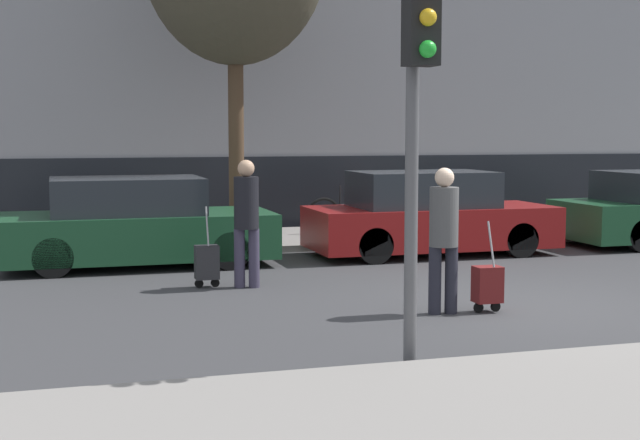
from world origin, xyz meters
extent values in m
plane|color=#38383A|center=(0.00, 0.00, 0.00)|extent=(80.00, 80.00, 0.00)
cube|color=gray|center=(0.00, 7.00, 0.06)|extent=(28.00, 3.00, 0.12)
cube|color=black|center=(0.00, 9.18, 0.80)|extent=(27.44, 0.06, 1.60)
cube|color=#194728|center=(-4.30, 4.68, 0.49)|extent=(4.25, 1.89, 0.70)
cube|color=#23282D|center=(-4.47, 4.68, 1.13)|extent=(2.34, 1.66, 0.57)
cylinder|color=black|center=(-2.98, 3.83, 0.30)|extent=(0.60, 0.18, 0.60)
cylinder|color=black|center=(-2.98, 5.54, 0.30)|extent=(0.60, 0.18, 0.60)
cylinder|color=black|center=(-5.62, 3.83, 0.30)|extent=(0.60, 0.18, 0.60)
cylinder|color=black|center=(-5.62, 5.54, 0.30)|extent=(0.60, 0.18, 0.60)
cube|color=maroon|center=(0.70, 4.53, 0.49)|extent=(4.26, 1.71, 0.70)
cube|color=#23282D|center=(0.53, 4.53, 1.15)|extent=(2.35, 1.51, 0.61)
cylinder|color=black|center=(2.02, 3.77, 0.30)|extent=(0.60, 0.18, 0.60)
cylinder|color=black|center=(2.02, 5.30, 0.30)|extent=(0.60, 0.18, 0.60)
cylinder|color=black|center=(-0.62, 3.77, 0.30)|extent=(0.60, 0.18, 0.60)
cylinder|color=black|center=(-0.62, 5.30, 0.30)|extent=(0.60, 0.18, 0.60)
cylinder|color=black|center=(4.42, 5.43, 0.30)|extent=(0.60, 0.18, 0.60)
cylinder|color=#383347|center=(-3.15, 2.25, 0.41)|extent=(0.15, 0.15, 0.82)
cylinder|color=#383347|center=(-2.96, 2.20, 0.41)|extent=(0.15, 0.15, 0.82)
cylinder|color=black|center=(-3.05, 2.22, 1.17)|extent=(0.34, 0.34, 0.71)
sphere|color=tan|center=(-3.05, 2.22, 1.64)|extent=(0.23, 0.23, 0.23)
cube|color=#262628|center=(-3.58, 2.38, 0.35)|extent=(0.32, 0.24, 0.46)
cylinder|color=black|center=(-3.69, 2.38, 0.06)|extent=(0.12, 0.03, 0.12)
cylinder|color=black|center=(-3.47, 2.38, 0.06)|extent=(0.12, 0.03, 0.12)
cylinder|color=gray|center=(-3.58, 2.31, 0.86)|extent=(0.02, 0.19, 0.53)
cylinder|color=#23232D|center=(-1.10, -0.19, 0.40)|extent=(0.15, 0.15, 0.80)
cylinder|color=#23232D|center=(-1.30, -0.16, 0.40)|extent=(0.15, 0.15, 0.80)
cylinder|color=#4C4C4C|center=(-1.20, -0.18, 1.15)|extent=(0.34, 0.34, 0.70)
sphere|color=beige|center=(-1.20, -0.18, 1.61)|extent=(0.23, 0.23, 0.23)
cube|color=maroon|center=(-0.66, -0.24, 0.34)|extent=(0.32, 0.24, 0.43)
cylinder|color=black|center=(-0.77, -0.24, 0.06)|extent=(0.12, 0.03, 0.12)
cylinder|color=black|center=(-0.54, -0.24, 0.06)|extent=(0.12, 0.03, 0.12)
cylinder|color=gray|center=(-0.66, -0.31, 0.83)|extent=(0.02, 0.19, 0.53)
cylinder|color=#515154|center=(-2.47, -2.25, 1.75)|extent=(0.12, 0.12, 3.51)
cube|color=black|center=(-2.47, -2.43, 3.11)|extent=(0.28, 0.24, 0.80)
sphere|color=gold|center=(-2.47, -2.58, 3.11)|extent=(0.15, 0.15, 0.15)
sphere|color=green|center=(-2.47, -2.58, 2.84)|extent=(0.15, 0.15, 0.15)
torus|color=black|center=(0.59, 7.15, 0.48)|extent=(0.72, 0.06, 0.72)
torus|color=black|center=(-0.46, 7.15, 0.48)|extent=(0.72, 0.06, 0.72)
cylinder|color=black|center=(0.06, 7.15, 0.68)|extent=(1.00, 0.05, 0.05)
cylinder|color=black|center=(-0.12, 7.15, 0.88)|extent=(0.04, 0.04, 0.40)
cylinder|color=#4C3826|center=(-2.39, 6.28, 1.98)|extent=(0.28, 0.28, 3.71)
camera|label=1|loc=(-5.53, -9.68, 2.15)|focal=50.00mm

